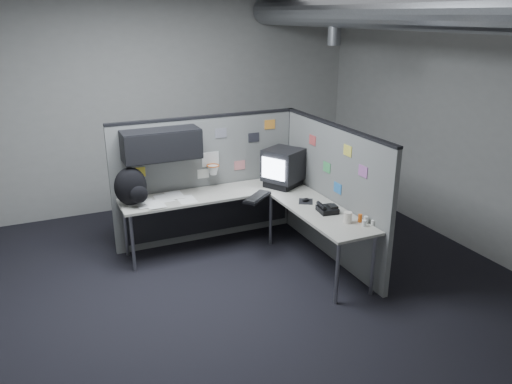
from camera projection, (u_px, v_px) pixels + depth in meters
name	position (u px, v px, depth m)	size (l,w,h in m)	color
room	(304.00, 88.00, 5.09)	(5.62, 5.62, 3.22)	black
partition_back	(196.00, 168.00, 6.20)	(2.44, 0.42, 1.63)	slate
partition_right	(332.00, 192.00, 5.91)	(0.07, 2.23, 1.63)	slate
desk	(242.00, 206.00, 6.03)	(2.31, 2.11, 0.73)	#B0AE9F
monitor	(283.00, 167.00, 6.30)	(0.57, 0.57, 0.48)	black
keyboard	(257.00, 197.00, 5.93)	(0.45, 0.42, 0.04)	black
mouse	(306.00, 200.00, 5.84)	(0.24, 0.25, 0.04)	black
phone	(327.00, 209.00, 5.52)	(0.22, 0.24, 0.10)	black
bottles	(365.00, 221.00, 5.22)	(0.14, 0.17, 0.09)	silver
cup	(348.00, 217.00, 5.23)	(0.09, 0.09, 0.12)	silver
papers	(161.00, 200.00, 5.86)	(0.77, 0.50, 0.02)	white
backpack	(131.00, 187.00, 5.66)	(0.39, 0.35, 0.45)	black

